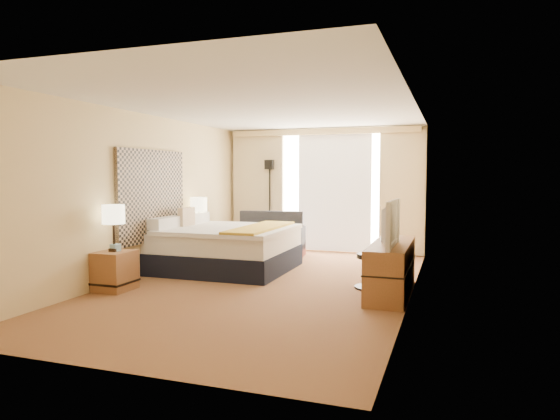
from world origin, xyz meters
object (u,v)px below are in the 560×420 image
(nightstand_right, at_px, (200,247))
(lamp_right, at_px, (199,205))
(bed, at_px, (225,247))
(television, at_px, (385,223))
(floor_lamp, at_px, (270,186))
(media_dresser, at_px, (391,268))
(lamp_left, at_px, (113,215))
(nightstand_left, at_px, (115,271))
(desk_chair, at_px, (375,258))
(loveseat, at_px, (269,241))

(nightstand_right, relative_size, lamp_right, 0.84)
(bed, distance_m, television, 3.15)
(bed, xyz_separation_m, television, (2.84, -1.21, 0.61))
(bed, xyz_separation_m, floor_lamp, (-0.09, 2.45, 0.99))
(media_dresser, xyz_separation_m, lamp_left, (-3.70, -1.05, 0.71))
(media_dresser, height_order, floor_lamp, floor_lamp)
(nightstand_left, bearing_deg, bed, 66.95)
(nightstand_right, bearing_deg, bed, -36.58)
(nightstand_right, xyz_separation_m, desk_chair, (3.45, -1.21, 0.16))
(floor_lamp, bearing_deg, bed, -87.93)
(lamp_left, height_order, television, television)
(bed, bearing_deg, loveseat, 83.17)
(media_dresser, relative_size, lamp_left, 2.75)
(lamp_right, bearing_deg, nightstand_left, -89.58)
(nightstand_right, distance_m, media_dresser, 3.97)
(nightstand_left, relative_size, bed, 0.25)
(loveseat, distance_m, television, 3.96)
(bed, relative_size, lamp_left, 3.30)
(media_dresser, height_order, loveseat, loveseat)
(nightstand_left, xyz_separation_m, desk_chair, (3.45, 1.29, 0.16))
(floor_lamp, xyz_separation_m, lamp_left, (-0.72, -4.35, -0.32))
(loveseat, bearing_deg, lamp_left, -114.70)
(loveseat, bearing_deg, nightstand_left, -114.72)
(nightstand_left, height_order, floor_lamp, floor_lamp)
(nightstand_left, bearing_deg, floor_lamp, 80.60)
(nightstand_left, distance_m, desk_chair, 3.69)
(bed, bearing_deg, lamp_left, -113.01)
(media_dresser, relative_size, lamp_right, 2.76)
(desk_chair, xyz_separation_m, lamp_left, (-3.45, -1.29, 0.62))
(media_dresser, bearing_deg, lamp_left, -164.13)
(loveseat, relative_size, floor_lamp, 0.78)
(media_dresser, distance_m, loveseat, 3.67)
(media_dresser, distance_m, floor_lamp, 4.56)
(lamp_left, bearing_deg, loveseat, 74.18)
(bed, bearing_deg, nightstand_right, 143.42)
(lamp_right, xyz_separation_m, television, (3.67, -1.82, -0.06))
(bed, bearing_deg, desk_chair, -12.96)
(nightstand_right, xyz_separation_m, media_dresser, (3.70, -1.45, 0.07))
(nightstand_right, bearing_deg, media_dresser, -21.40)
(desk_chair, xyz_separation_m, lamp_right, (-3.47, 1.22, 0.62))
(nightstand_right, relative_size, floor_lamp, 0.28)
(media_dresser, distance_m, television, 0.75)
(bed, relative_size, loveseat, 1.43)
(media_dresser, height_order, television, television)
(media_dresser, relative_size, loveseat, 1.19)
(bed, xyz_separation_m, loveseat, (0.20, 1.64, -0.09))
(nightstand_left, relative_size, loveseat, 0.36)
(nightstand_left, relative_size, media_dresser, 0.31)
(floor_lamp, bearing_deg, lamp_left, -99.38)
(bed, distance_m, floor_lamp, 2.64)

